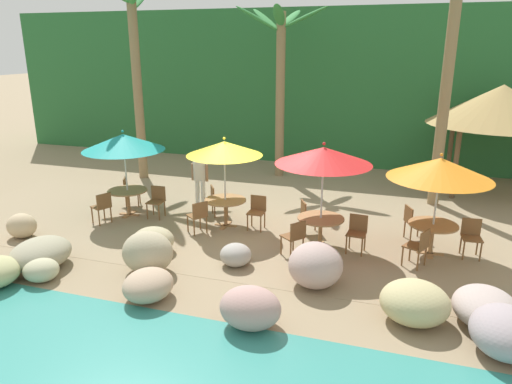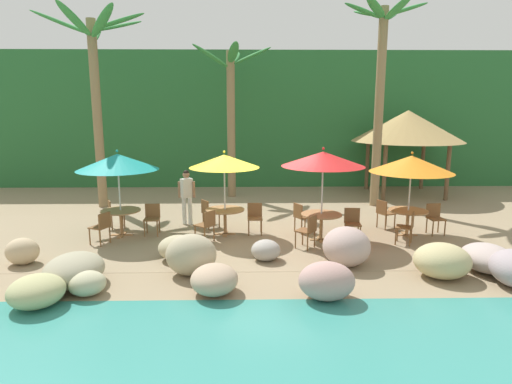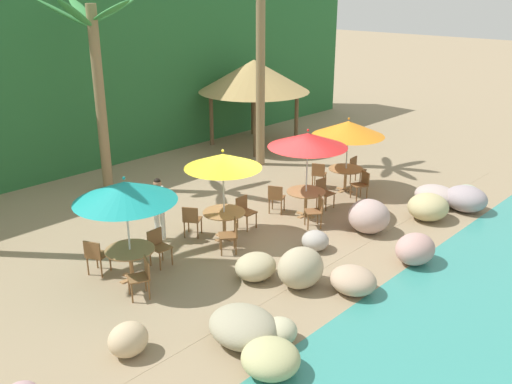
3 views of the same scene
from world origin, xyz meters
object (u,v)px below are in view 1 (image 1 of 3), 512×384
object	(u,v)px
chair_red_left	(295,236)
chair_yellow_seaward	(257,210)
dining_table_red	(321,223)
palm_tree_second	(280,68)
dining_table_yellow	(225,204)
umbrella_red	(324,156)
chair_orange_inland	(412,220)
umbrella_orange	(440,168)
chair_yellow_left	(198,215)
palm_tree_third	(451,45)
chair_red_inland	(307,215)
chair_orange_left	(419,245)
chair_teal_inland	(129,189)
umbrella_yellow	(224,148)
umbrella_teal	(123,142)
waiter_in_white	(200,176)
dining_table_teal	(128,194)
palm_tree_nearest	(134,43)
palapa_hut	(501,105)
chair_yellow_inland	(216,198)
chair_orange_seaward	(471,235)
chair_red_seaward	(357,231)
dining_table_orange	(433,229)

from	to	relation	value
chair_red_left	chair_yellow_seaward	bearing A→B (deg)	133.46
dining_table_red	palm_tree_second	bearing A→B (deg)	113.87
dining_table_yellow	umbrella_red	size ratio (longest dim) A/B	0.43
dining_table_red	chair_orange_inland	size ratio (longest dim) A/B	1.26
dining_table_yellow	umbrella_orange	size ratio (longest dim) A/B	0.46
chair_yellow_left	palm_tree_third	xyz separation A→B (m)	(5.77, 4.38, 4.10)
chair_red_inland	chair_orange_left	size ratio (longest dim) A/B	1.00
chair_red_left	chair_orange_inland	bearing A→B (deg)	36.07
chair_teal_inland	umbrella_orange	distance (m)	8.69
chair_teal_inland	umbrella_yellow	xyz separation A→B (m)	(3.35, -0.69, 1.59)
umbrella_teal	waiter_in_white	distance (m)	2.34
dining_table_teal	chair_yellow_left	bearing A→B (deg)	-15.29
chair_yellow_seaward	umbrella_red	size ratio (longest dim) A/B	0.34
umbrella_red	palm_tree_nearest	world-z (taller)	palm_tree_nearest
chair_red_inland	palm_tree_third	size ratio (longest dim) A/B	0.12
chair_teal_inland	palapa_hut	size ratio (longest dim) A/B	0.19
chair_yellow_inland	palm_tree_second	bearing A→B (deg)	83.90
dining_table_yellow	palm_tree_third	xyz separation A→B (m)	(5.32, 3.65, 4.00)
dining_table_teal	chair_orange_inland	bearing A→B (deg)	4.23
umbrella_orange	chair_orange_seaward	size ratio (longest dim) A/B	2.74
chair_red_seaward	chair_yellow_inland	bearing A→B (deg)	162.85
dining_table_teal	umbrella_yellow	bearing A→B (deg)	0.99
chair_red_left	palm_tree_third	size ratio (longest dim) A/B	0.12
waiter_in_white	chair_yellow_inland	bearing A→B (deg)	-32.51
chair_orange_seaward	chair_yellow_left	bearing A→B (deg)	-174.01
chair_yellow_seaward	chair_teal_inland	bearing A→B (deg)	172.00
chair_yellow_inland	palm_tree_nearest	size ratio (longest dim) A/B	0.13
chair_teal_inland	palm_tree_nearest	bearing A→B (deg)	113.53
chair_yellow_seaward	chair_red_inland	size ratio (longest dim) A/B	1.00
umbrella_red	dining_table_orange	world-z (taller)	umbrella_red
umbrella_red	chair_orange_seaward	world-z (taller)	umbrella_red
chair_yellow_inland	chair_orange_seaward	bearing A→B (deg)	-6.29
chair_red_seaward	chair_orange_left	distance (m)	1.43
chair_red_seaward	chair_orange_seaward	world-z (taller)	same
umbrella_teal	palm_tree_nearest	bearing A→B (deg)	114.94
chair_yellow_seaward	chair_red_left	world-z (taller)	same
dining_table_orange	chair_red_inland	bearing A→B (deg)	173.43
dining_table_orange	palm_tree_nearest	world-z (taller)	palm_tree_nearest
chair_teal_inland	chair_red_seaward	world-z (taller)	same
dining_table_teal	palapa_hut	size ratio (longest dim) A/B	0.25
dining_table_red	dining_table_orange	xyz separation A→B (m)	(2.51, 0.37, 0.00)
umbrella_teal	chair_yellow_seaward	xyz separation A→B (m)	(3.77, 0.15, -1.59)
chair_orange_seaward	palm_tree_third	bearing A→B (deg)	100.25
dining_table_teal	chair_teal_inland	distance (m)	0.86
chair_red_seaward	chair_red_inland	world-z (taller)	same
chair_yellow_inland	chair_red_left	world-z (taller)	same
dining_table_yellow	umbrella_red	bearing A→B (deg)	-12.63
chair_teal_inland	chair_orange_left	world-z (taller)	same
umbrella_teal	chair_orange_inland	size ratio (longest dim) A/B	2.80
chair_red_seaward	chair_red_inland	distance (m)	1.49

